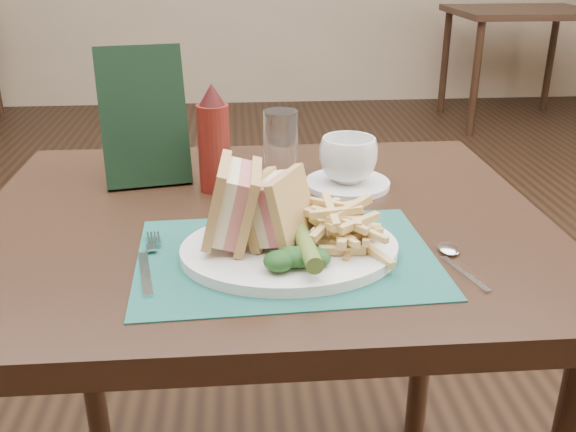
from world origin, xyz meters
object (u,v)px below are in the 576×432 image
object	(u,v)px
plate	(290,250)
ketchup_bottle	(214,138)
sandwich_half_b	(264,205)
placemat	(286,257)
drinking_glass	(281,147)
check_presenter	(144,117)
table_bg_right	(516,67)
saucer	(347,184)
sandwich_half_a	(217,203)
coffee_cup	(348,160)
table_main	(265,403)

from	to	relation	value
plate	ketchup_bottle	distance (m)	0.30
sandwich_half_b	ketchup_bottle	xyz separation A→B (m)	(-0.07, 0.25, 0.03)
placemat	drinking_glass	world-z (taller)	drinking_glass
drinking_glass	placemat	bearing A→B (deg)	-92.55
placemat	check_presenter	distance (m)	0.41
drinking_glass	ketchup_bottle	size ratio (longest dim) A/B	0.70
table_bg_right	check_presenter	size ratio (longest dim) A/B	3.69
plate	ketchup_bottle	xyz separation A→B (m)	(-0.11, 0.27, 0.08)
placemat	ketchup_bottle	xyz separation A→B (m)	(-0.10, 0.27, 0.09)
ketchup_bottle	table_bg_right	bearing A→B (deg)	58.77
saucer	sandwich_half_b	bearing A→B (deg)	-123.06
sandwich_half_a	ketchup_bottle	world-z (taller)	ketchup_bottle
sandwich_half_a	check_presenter	distance (m)	0.34
sandwich_half_b	check_presenter	size ratio (longest dim) A/B	0.41
plate	ketchup_bottle	size ratio (longest dim) A/B	1.61
sandwich_half_b	ketchup_bottle	size ratio (longest dim) A/B	0.54
check_presenter	coffee_cup	bearing A→B (deg)	-20.21
coffee_cup	ketchup_bottle	distance (m)	0.24
saucer	drinking_glass	distance (m)	0.13
saucer	drinking_glass	xyz separation A→B (m)	(-0.12, 0.03, 0.06)
plate	coffee_cup	world-z (taller)	coffee_cup
check_presenter	placemat	bearing A→B (deg)	-66.40
sandwich_half_b	table_bg_right	bearing A→B (deg)	89.85
coffee_cup	drinking_glass	distance (m)	0.12
plate	sandwich_half_b	bearing A→B (deg)	144.88
saucer	check_presenter	bearing A→B (deg)	170.59
placemat	check_presenter	xyz separation A→B (m)	(-0.22, 0.33, 0.12)
sandwich_half_a	drinking_glass	size ratio (longest dim) A/B	0.90
table_main	table_bg_right	world-z (taller)	same
plate	sandwich_half_a	size ratio (longest dim) A/B	2.57
plate	coffee_cup	size ratio (longest dim) A/B	2.97
saucer	check_presenter	size ratio (longest dim) A/B	0.61
table_main	placemat	distance (m)	0.41
table_bg_right	saucer	distance (m)	3.61
sandwich_half_b	drinking_glass	xyz separation A→B (m)	(0.04, 0.28, -0.00)
sandwich_half_a	saucer	world-z (taller)	sandwich_half_a
check_presenter	sandwich_half_b	bearing A→B (deg)	-67.86
saucer	table_main	bearing A→B (deg)	-143.91
ketchup_bottle	check_presenter	distance (m)	0.14
ketchup_bottle	coffee_cup	bearing A→B (deg)	-0.93
sandwich_half_b	coffee_cup	distance (m)	0.29
table_bg_right	table_main	bearing A→B (deg)	-119.32
plate	saucer	size ratio (longest dim) A/B	2.00
placemat	sandwich_half_b	bearing A→B (deg)	137.90
sandwich_half_a	sandwich_half_b	xyz separation A→B (m)	(0.06, 0.00, -0.01)
table_bg_right	placemat	xyz separation A→B (m)	(-1.82, -3.44, 0.38)
check_presenter	sandwich_half_a	bearing A→B (deg)	-77.32
plate	sandwich_half_a	world-z (taller)	sandwich_half_a
sandwich_half_b	check_presenter	xyz separation A→B (m)	(-0.20, 0.30, 0.05)
plate	check_presenter	distance (m)	0.41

